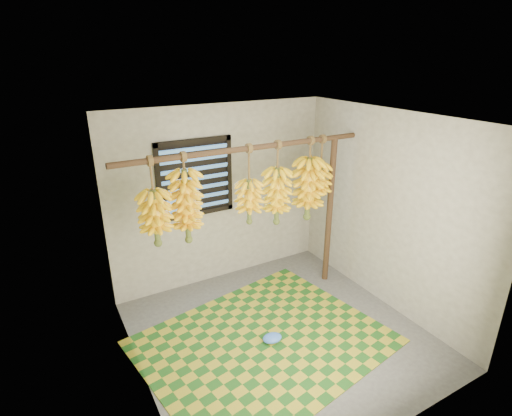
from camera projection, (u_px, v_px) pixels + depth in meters
floor at (280, 335)px, 4.51m from camera, size 3.00×3.00×0.01m
ceiling at (286, 120)px, 3.63m from camera, size 3.00×3.00×0.01m
wall_back at (221, 196)px, 5.29m from camera, size 3.00×0.01×2.40m
wall_left at (134, 277)px, 3.38m from camera, size 0.01×3.00×2.40m
wall_right at (388, 212)px, 4.77m from camera, size 0.01×3.00×2.40m
window at (195, 178)px, 5.00m from camera, size 1.00×0.04×1.00m
hanging_pole at (249, 148)px, 4.35m from camera, size 3.00×0.06×0.06m
support_post at (329, 213)px, 5.27m from camera, size 0.08×0.08×2.00m
woven_mat at (264, 341)px, 4.39m from camera, size 2.83×2.41×0.01m
plastic_bag at (272, 338)px, 4.37m from camera, size 0.24×0.19×0.09m
banana_bunch_a at (156, 218)px, 4.07m from camera, size 0.32×0.32×0.95m
banana_bunch_b at (187, 206)px, 4.20m from camera, size 0.34×0.34×0.99m
banana_bunch_c at (249, 202)px, 4.57m from camera, size 0.32×0.32×0.94m
banana_bunch_d at (277, 196)px, 4.75m from camera, size 0.33×0.33×1.02m
banana_bunch_e at (308, 189)px, 4.95m from camera, size 0.38×0.38×1.05m
banana_bunch_f at (320, 183)px, 5.02m from camera, size 0.28×0.28×0.88m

